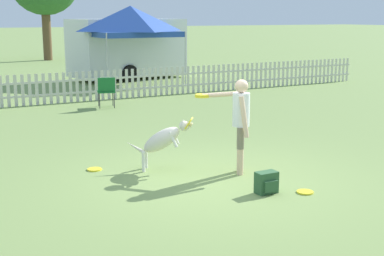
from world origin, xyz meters
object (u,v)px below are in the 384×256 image
(frisbee_near_dog, at_px, (95,169))
(canopy_tent_main, at_px, (131,21))
(leaping_dog, at_px, (163,139))
(equipment_trailer, at_px, (127,47))
(folding_chair_blue_left, at_px, (106,89))
(handler_person, at_px, (239,115))
(backpack_on_grass, at_px, (267,183))
(frisbee_near_handler, at_px, (305,192))

(frisbee_near_dog, relative_size, canopy_tent_main, 0.08)
(leaping_dog, xyz_separation_m, equipment_trailer, (4.59, 12.91, 0.74))
(frisbee_near_dog, distance_m, folding_chair_blue_left, 6.33)
(handler_person, height_order, backpack_on_grass, handler_person)
(equipment_trailer, bearing_deg, leaping_dog, -118.28)
(backpack_on_grass, bearing_deg, folding_chair_blue_left, 86.46)
(handler_person, distance_m, frisbee_near_handler, 1.67)
(leaping_dog, relative_size, frisbee_near_handler, 4.19)
(handler_person, bearing_deg, canopy_tent_main, 20.36)
(frisbee_near_dog, xyz_separation_m, folding_chair_blue_left, (2.34, 5.86, 0.51))
(backpack_on_grass, bearing_deg, handler_person, 78.95)
(frisbee_near_handler, relative_size, folding_chair_blue_left, 0.28)
(frisbee_near_dog, relative_size, backpack_on_grass, 0.77)
(frisbee_near_dog, distance_m, canopy_tent_main, 12.25)
(backpack_on_grass, bearing_deg, frisbee_near_dog, 127.61)
(leaping_dog, bearing_deg, folding_chair_blue_left, -156.80)
(equipment_trailer, bearing_deg, canopy_tent_main, -114.88)
(frisbee_near_handler, height_order, backpack_on_grass, backpack_on_grass)
(leaping_dog, relative_size, folding_chair_blue_left, 1.18)
(handler_person, xyz_separation_m, frisbee_near_handler, (0.30, -1.34, -0.96))
(frisbee_near_dog, xyz_separation_m, canopy_tent_main, (5.18, 10.85, 2.35))
(leaping_dog, relative_size, equipment_trailer, 0.19)
(handler_person, distance_m, frisbee_near_dog, 2.60)
(frisbee_near_handler, xyz_separation_m, canopy_tent_main, (2.84, 13.49, 2.35))
(backpack_on_grass, distance_m, equipment_trailer, 15.21)
(frisbee_near_handler, bearing_deg, folding_chair_blue_left, 89.98)
(frisbee_near_handler, relative_size, canopy_tent_main, 0.08)
(equipment_trailer, bearing_deg, frisbee_near_dog, -123.16)
(handler_person, relative_size, backpack_on_grass, 4.82)
(canopy_tent_main, bearing_deg, leaping_dog, -109.99)
(frisbee_near_dog, height_order, backpack_on_grass, backpack_on_grass)
(frisbee_near_handler, xyz_separation_m, equipment_trailer, (3.26, 14.95, 1.27))
(frisbee_near_dog, relative_size, equipment_trailer, 0.05)
(frisbee_near_dog, distance_m, backpack_on_grass, 3.00)
(frisbee_near_dog, relative_size, folding_chair_blue_left, 0.28)
(backpack_on_grass, height_order, equipment_trailer, equipment_trailer)
(frisbee_near_handler, distance_m, canopy_tent_main, 13.99)
(handler_person, distance_m, backpack_on_grass, 1.36)
(frisbee_near_dog, bearing_deg, canopy_tent_main, 64.51)
(leaping_dog, bearing_deg, frisbee_near_dog, -85.53)
(folding_chair_blue_left, height_order, canopy_tent_main, canopy_tent_main)
(handler_person, relative_size, frisbee_near_handler, 6.29)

